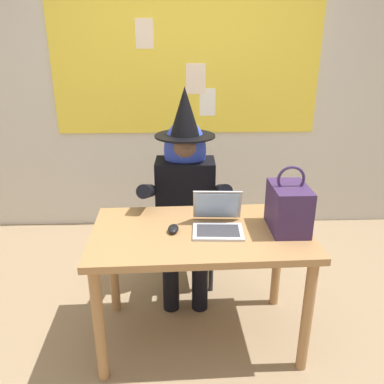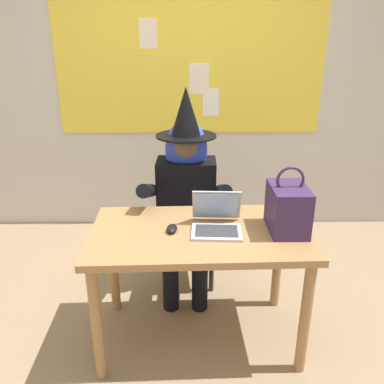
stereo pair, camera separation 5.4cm
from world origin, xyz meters
name	(u,v)px [view 1 (the left image)]	position (x,y,z in m)	size (l,w,h in m)	color
ground_plane	(193,341)	(0.00, 0.00, 0.00)	(24.00, 24.00, 0.00)	#937A5B
wall_back_bulletin	(186,87)	(0.00, 1.76, 1.36)	(6.24, 1.89, 2.69)	beige
desk_main	(200,246)	(0.04, 0.06, 0.64)	(1.26, 0.75, 0.75)	#A37547
chair_at_desk	(184,216)	(-0.04, 0.77, 0.50)	(0.45, 0.45, 0.90)	black
person_costumed	(185,186)	(-0.03, 0.65, 0.80)	(0.60, 0.68, 1.48)	black
laptop	(218,221)	(0.14, 0.08, 0.79)	(0.30, 0.31, 0.21)	#B7B7BC
computer_mouse	(173,229)	(-0.11, 0.05, 0.76)	(0.06, 0.10, 0.03)	black
handbag	(288,207)	(0.54, 0.06, 0.88)	(0.20, 0.30, 0.38)	#38234C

